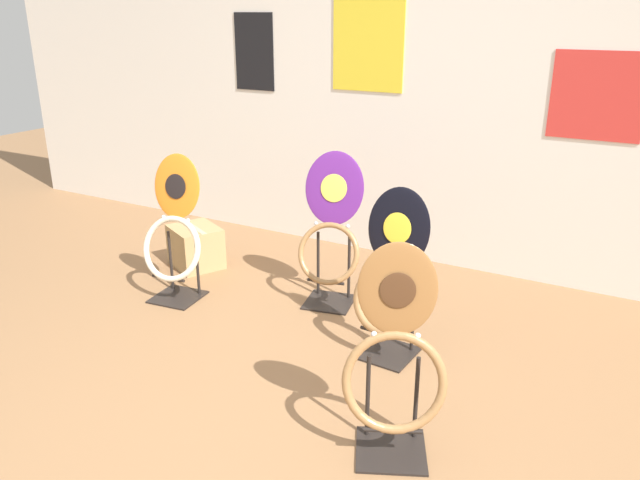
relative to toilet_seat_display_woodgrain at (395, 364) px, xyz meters
The scene contains 7 objects.
ground_plane 0.78m from the toilet_seat_display_woodgrain, 138.58° to the right, with size 14.00×14.00×0.00m, color #8E6642.
wall_back 2.29m from the toilet_seat_display_woodgrain, 103.74° to the left, with size 8.00×0.07×2.60m.
toilet_seat_display_woodgrain is the anchor object (origin of this frame).
toilet_seat_display_orange_sun 1.85m from the toilet_seat_display_woodgrain, 157.85° to the left, with size 0.42×0.31×0.89m.
toilet_seat_display_jazz_black 0.78m from the toilet_seat_display_woodgrain, 114.13° to the left, with size 0.38×0.30×0.87m.
toilet_seat_display_purple_note 1.40m from the toilet_seat_display_woodgrain, 128.20° to the left, with size 0.41×0.36×0.91m.
storage_box 2.28m from the toilet_seat_display_woodgrain, 149.42° to the left, with size 0.43×0.41×0.28m.
Camera 1 is at (1.25, -1.51, 1.67)m, focal length 35.00 mm.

